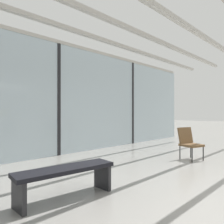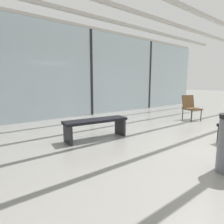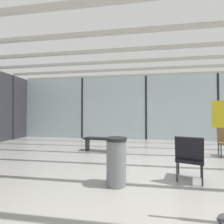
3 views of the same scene
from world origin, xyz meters
name	(u,v)px [view 2 (image 2 of 3)]	position (x,y,z in m)	size (l,w,h in m)	color
glass_curtain_wall	(91,73)	(0.00, 5.20, 1.68)	(14.00, 0.08, 3.37)	silver
window_mullion_1	(91,73)	(0.00, 5.20, 1.68)	(0.10, 0.12, 3.37)	black
window_mullion_2	(149,75)	(3.50, 5.20, 1.68)	(0.10, 0.12, 3.37)	black
parked_airplane	(40,73)	(-0.75, 9.64, 1.88)	(14.17, 3.76, 3.76)	silver
lounge_chair_3	(190,106)	(2.23, 2.15, 0.49)	(0.62, 0.64, 0.87)	brown
waiting_bench	(96,124)	(-1.64, 2.25, 0.36)	(1.54, 0.56, 0.47)	black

